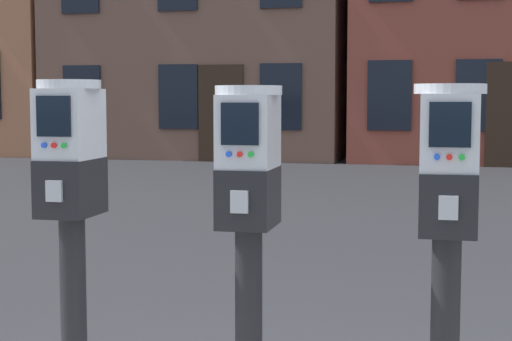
{
  "coord_description": "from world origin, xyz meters",
  "views": [
    {
      "loc": [
        0.48,
        -2.86,
        1.38
      ],
      "look_at": [
        -0.16,
        -0.25,
        1.14
      ],
      "focal_mm": 56.69,
      "sensor_mm": 36.0,
      "label": 1
    }
  ],
  "objects": [
    {
      "name": "parking_meter_end_of_row",
      "position": [
        0.47,
        -0.35,
        1.03
      ],
      "size": [
        0.22,
        0.25,
        1.28
      ],
      "rotation": [
        0.0,
        0.0,
        -1.55
      ],
      "color": "black",
      "rests_on": "sidewalk_slab"
    },
    {
      "name": "parking_meter_near_kerb",
      "position": [
        -0.79,
        -0.35,
        1.04
      ],
      "size": [
        0.22,
        0.25,
        1.3
      ],
      "rotation": [
        0.0,
        0.0,
        -1.55
      ],
      "color": "black",
      "rests_on": "sidewalk_slab"
    },
    {
      "name": "parking_meter_twin_adjacent",
      "position": [
        -0.16,
        -0.35,
        1.02
      ],
      "size": [
        0.22,
        0.25,
        1.28
      ],
      "rotation": [
        0.0,
        0.0,
        -1.55
      ],
      "color": "black",
      "rests_on": "sidewalk_slab"
    }
  ]
}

